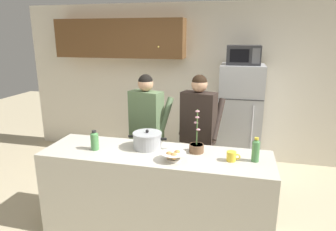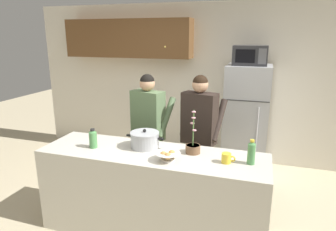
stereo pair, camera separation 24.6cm
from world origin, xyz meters
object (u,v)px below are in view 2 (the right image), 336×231
coffee_mug (227,158)px  person_by_sink (199,125)px  potted_orchid (193,147)px  person_near_pot (148,122)px  cooking_pot (145,140)px  bottle_mid_counter (251,152)px  microwave (250,55)px  bottle_near_edge (93,138)px  refrigerator (246,120)px  bread_bowl (168,156)px

coffee_mug → person_by_sink: bearing=118.5°
person_by_sink → potted_orchid: bearing=-83.9°
person_near_pot → cooking_pot: 0.65m
bottle_mid_counter → microwave: bearing=94.7°
microwave → bottle_near_edge: (-1.47, -1.89, -0.78)m
potted_orchid → refrigerator: bearing=76.2°
person_near_pot → person_by_sink: size_ratio=0.99×
bottle_mid_counter → coffee_mug: bearing=-168.2°
cooking_pot → bottle_near_edge: bottle_near_edge is taller
potted_orchid → coffee_mug: bearing=-21.4°
person_by_sink → bottle_mid_counter: (0.64, -0.74, 0.02)m
bread_bowl → coffee_mug: bearing=13.0°
bread_bowl → bottle_mid_counter: bearing=12.6°
microwave → bottle_near_edge: microwave is taller
cooking_pot → person_by_sink: bearing=54.7°
person_near_pot → bread_bowl: (0.54, -0.88, -0.04)m
person_by_sink → bottle_near_edge: person_by_sink is taller
refrigerator → person_near_pot: 1.61m
refrigerator → person_near_pot: refrigerator is taller
person_by_sink → bottle_near_edge: size_ratio=7.78×
microwave → bottle_mid_counter: 1.97m
microwave → person_by_sink: (-0.49, -1.07, -0.78)m
bottle_near_edge → person_by_sink: bearing=40.0°
person_by_sink → person_near_pot: bearing=-177.9°
microwave → bread_bowl: bearing=-107.1°
microwave → cooking_pot: (-0.95, -1.72, -0.80)m
bottle_near_edge → person_near_pot: bearing=68.2°
cooking_pot → coffee_mug: 0.89m
refrigerator → bottle_mid_counter: size_ratio=6.98×
cooking_pot → bottle_mid_counter: size_ratio=1.76×
refrigerator → cooking_pot: 1.99m
microwave → person_near_pot: microwave is taller
person_near_pot → coffee_mug: size_ratio=12.39×
person_near_pot → bread_bowl: 1.04m
cooking_pot → bottle_near_edge: size_ratio=1.99×
person_by_sink → coffee_mug: size_ratio=12.49×
bread_bowl → potted_orchid: potted_orchid is taller
refrigerator → bread_bowl: refrigerator is taller
person_by_sink → bottle_mid_counter: size_ratio=6.87×
bread_bowl → bottle_near_edge: bearing=174.2°
person_by_sink → potted_orchid: (0.07, -0.64, -0.03)m
microwave → bottle_near_edge: size_ratio=2.28×
bottle_mid_counter → person_by_sink: bearing=131.1°
person_by_sink → bread_bowl: size_ratio=6.69×
coffee_mug → bottle_near_edge: bottle_near_edge is taller
refrigerator → person_by_sink: bearing=-114.3°
microwave → cooking_pot: size_ratio=1.15×
coffee_mug → cooking_pot: bearing=171.1°
person_by_sink → cooking_pot: (-0.46, -0.64, -0.01)m
refrigerator → coffee_mug: bearing=-92.1°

